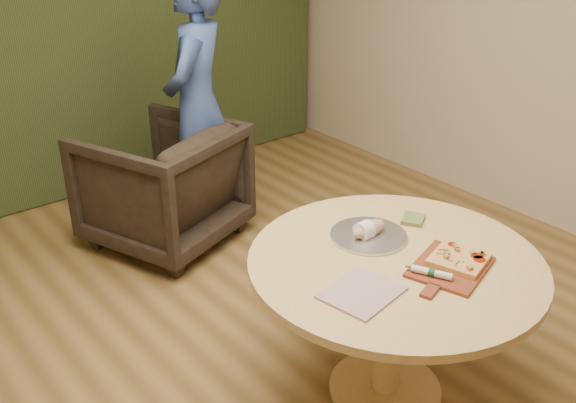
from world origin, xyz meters
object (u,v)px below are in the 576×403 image
at_px(serving_tray, 368,236).
at_px(bread_roll, 368,229).
at_px(person_standing, 198,107).
at_px(cutlery_roll, 432,273).
at_px(pedestal_table, 393,286).
at_px(flatbread_pizza, 459,259).
at_px(pizza_paddle, 449,268).
at_px(armchair, 162,179).

relative_size(serving_tray, bread_roll, 1.84).
distance_m(bread_roll, person_standing, 1.77).
bearing_deg(cutlery_roll, person_standing, 58.32).
bearing_deg(cutlery_roll, pedestal_table, 62.48).
bearing_deg(bread_roll, cutlery_roll, -95.89).
distance_m(flatbread_pizza, serving_tray, 0.43).
distance_m(pedestal_table, pizza_paddle, 0.27).
relative_size(pizza_paddle, flatbread_pizza, 1.72).
bearing_deg(pizza_paddle, cutlery_roll, 161.24).
xyz_separation_m(flatbread_pizza, serving_tray, (-0.13, 0.41, -0.02)).
relative_size(pizza_paddle, bread_roll, 2.45).
relative_size(pizza_paddle, cutlery_roll, 2.51).
xyz_separation_m(serving_tray, armchair, (-0.12, 1.78, -0.30)).
xyz_separation_m(pizza_paddle, flatbread_pizza, (0.07, 0.00, 0.02)).
distance_m(pedestal_table, person_standing, 2.01).
height_order(flatbread_pizza, armchair, armchair).
height_order(cutlery_roll, person_standing, person_standing).
bearing_deg(pizza_paddle, armchair, 77.67).
bearing_deg(armchair, cutlery_roll, 71.64).
xyz_separation_m(bread_roll, person_standing, (0.19, 1.76, 0.11)).
bearing_deg(cutlery_roll, bread_roll, 58.49).
bearing_deg(bread_roll, flatbread_pizza, -71.23).
xyz_separation_m(flatbread_pizza, armchair, (-0.25, 2.20, -0.32)).
distance_m(cutlery_roll, person_standing, 2.19).
bearing_deg(armchair, serving_tray, 73.68).
bearing_deg(armchair, person_standing, 155.21).
relative_size(cutlery_roll, person_standing, 0.10).
relative_size(pedestal_table, cutlery_roll, 6.88).
relative_size(pizza_paddle, person_standing, 0.26).
bearing_deg(serving_tray, armchair, 93.74).
bearing_deg(cutlery_roll, flatbread_pizza, -25.82).
bearing_deg(flatbread_pizza, person_standing, 88.74).
relative_size(cutlery_roll, armchair, 0.21).
relative_size(serving_tray, person_standing, 0.20).
distance_m(pizza_paddle, armchair, 2.23).
relative_size(bread_roll, armchair, 0.21).
bearing_deg(person_standing, bread_roll, 42.90).
bearing_deg(person_standing, flatbread_pizza, 47.73).
xyz_separation_m(pizza_paddle, person_standing, (0.12, 2.18, 0.15)).
relative_size(flatbread_pizza, armchair, 0.30).
bearing_deg(pedestal_table, bread_roll, 80.38).
height_order(cutlery_roll, bread_roll, bread_roll).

